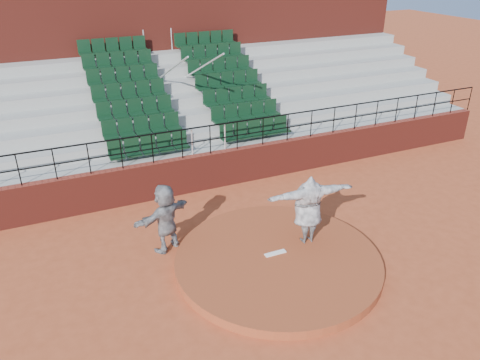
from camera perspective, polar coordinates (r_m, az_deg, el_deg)
name	(u,v)px	position (r m, az deg, el deg)	size (l,w,h in m)	color
ground	(278,264)	(12.81, 4.61, -10.20)	(90.00, 90.00, 0.00)	#AA4826
pitchers_mound	(278,260)	(12.74, 4.63, -9.75)	(5.50, 5.50, 0.25)	#933F21
pitching_rubber	(275,253)	(12.76, 4.33, -8.88)	(0.60, 0.15, 0.03)	white
boundary_wall	(211,170)	(16.41, -3.54, 1.19)	(24.00, 0.30, 1.30)	maroon
wall_railing	(210,133)	(15.87, -3.68, 5.70)	(24.04, 0.05, 1.03)	black
seating_deck	(179,118)	(19.35, -7.47, 7.49)	(24.00, 5.97, 4.63)	#979892
press_box_facade	(150,48)	(22.53, -10.87, 15.50)	(24.00, 3.00, 7.10)	maroon
pitcher	(308,209)	(12.87, 8.31, -3.56)	(2.47, 0.67, 2.01)	black
fielder	(166,218)	(13.01, -9.05, -4.57)	(1.85, 0.59, 1.99)	black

